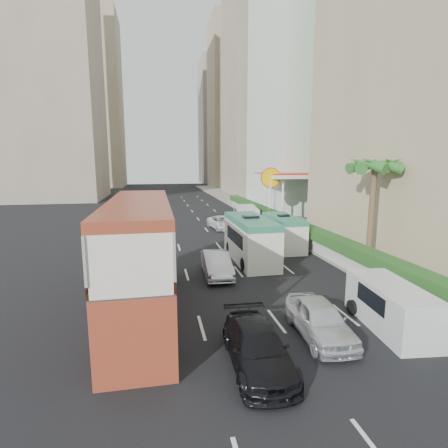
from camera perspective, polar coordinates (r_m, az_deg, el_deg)
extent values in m
plane|color=black|center=(17.41, 7.56, -12.53)|extent=(200.00, 200.00, 0.00)
cube|color=#9A3B24|center=(15.79, -13.44, -5.39)|extent=(2.50, 11.00, 5.06)
imported|color=silver|center=(21.07, -1.21, -8.41)|extent=(1.62, 4.35, 1.42)
imported|color=silver|center=(14.67, 15.20, -17.29)|extent=(1.86, 4.26, 1.43)
imported|color=black|center=(12.54, 5.44, -22.04)|extent=(1.99, 4.59, 1.32)
imported|color=silver|center=(35.65, -0.23, -0.79)|extent=(2.87, 4.93, 1.29)
cube|color=silver|center=(23.87, 4.33, -2.54)|extent=(2.30, 6.73, 2.98)
cube|color=silver|center=(27.97, 9.61, -1.31)|extent=(1.98, 5.66, 2.50)
cube|color=silver|center=(16.01, 25.64, -12.05)|extent=(2.26, 4.68, 1.81)
cube|color=silver|center=(36.30, 3.59, 1.10)|extent=(2.92, 5.63, 2.15)
cube|color=#99968C|center=(43.17, 8.39, 1.10)|extent=(6.00, 120.00, 0.18)
cube|color=silver|center=(31.94, 10.19, -0.97)|extent=(0.30, 44.00, 1.00)
cube|color=#2D6626|center=(31.80, 10.23, 0.54)|extent=(1.10, 44.00, 0.70)
cylinder|color=brown|center=(23.46, 22.91, 1.18)|extent=(0.36, 0.36, 6.40)
cube|color=silver|center=(41.34, 10.71, 4.37)|extent=(6.50, 8.00, 5.50)
cube|color=tan|center=(78.99, 6.99, 23.30)|extent=(16.00, 16.00, 50.00)
cube|color=tan|center=(100.92, 1.96, 18.68)|extent=(14.00, 14.00, 44.00)
cube|color=tan|center=(122.02, -0.45, 16.21)|extent=(14.00, 14.00, 40.00)
cube|color=tan|center=(75.23, -27.53, 23.79)|extent=(18.00, 18.00, 52.00)
cube|color=tan|center=(107.80, -20.88, 18.03)|extent=(16.00, 16.00, 46.00)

